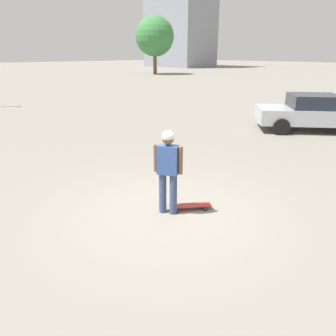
# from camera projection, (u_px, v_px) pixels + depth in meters

# --- Properties ---
(ground_plane) EXTENTS (220.00, 220.00, 0.00)m
(ground_plane) POSITION_uv_depth(u_px,v_px,m) (168.00, 212.00, 6.56)
(ground_plane) COLOR gray
(person) EXTENTS (0.51, 0.37, 1.68)m
(person) POSITION_uv_depth(u_px,v_px,m) (168.00, 166.00, 6.23)
(person) COLOR #38476B
(person) RESTS_ON ground_plane
(skateboard) EXTENTS (0.66, 0.81, 0.09)m
(skateboard) POSITION_uv_depth(u_px,v_px,m) (190.00, 206.00, 6.68)
(skateboard) COLOR #A5332D
(skateboard) RESTS_ON ground_plane
(car_parked_near) EXTENTS (4.35, 4.10, 1.45)m
(car_parked_near) POSITION_uv_depth(u_px,v_px,m) (310.00, 112.00, 13.25)
(car_parked_near) COLOR #ADB2B7
(car_parked_near) RESTS_ON ground_plane
(building_block_distant) EXTENTS (13.52, 9.45, 22.31)m
(building_block_distant) POSITION_uv_depth(u_px,v_px,m) (180.00, 12.00, 69.70)
(building_block_distant) COLOR gray
(building_block_distant) RESTS_ON ground_plane
(tree_distant) EXTENTS (5.51, 5.51, 7.96)m
(tree_distant) POSITION_uv_depth(u_px,v_px,m) (155.00, 36.00, 46.64)
(tree_distant) COLOR brown
(tree_distant) RESTS_ON ground_plane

